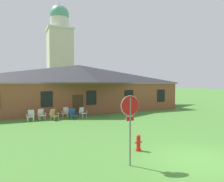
# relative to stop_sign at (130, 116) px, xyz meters

# --- Properties ---
(ground_plane) EXTENTS (200.00, 200.00, 0.00)m
(ground_plane) POSITION_rel_stop_sign_xyz_m (2.93, -0.67, -1.99)
(ground_plane) COLOR #477F33
(brick_building) EXTENTS (23.48, 10.40, 5.61)m
(brick_building) POSITION_rel_stop_sign_xyz_m (2.93, 18.49, 0.86)
(brick_building) COLOR brown
(brick_building) RESTS_ON ground
(dome_tower) EXTENTS (5.18, 5.18, 20.32)m
(dome_tower) POSITION_rel_stop_sign_xyz_m (3.85, 36.67, 7.34)
(dome_tower) COLOR beige
(dome_tower) RESTS_ON ground
(stop_sign) EXTENTS (0.81, 0.07, 2.80)m
(stop_sign) POSITION_rel_stop_sign_xyz_m (0.00, 0.00, 0.00)
(stop_sign) COLOR slate
(stop_sign) RESTS_ON ground
(lawn_chair_by_porch) EXTENTS (0.71, 0.75, 0.96)m
(lawn_chair_by_porch) POSITION_rel_stop_sign_xyz_m (-3.10, 12.08, -1.49)
(lawn_chair_by_porch) COLOR silver
(lawn_chair_by_porch) RESTS_ON ground
(lawn_chair_near_door) EXTENTS (0.73, 0.77, 0.96)m
(lawn_chair_near_door) POSITION_rel_stop_sign_xyz_m (-2.21, 12.40, -1.49)
(lawn_chair_near_door) COLOR white
(lawn_chair_near_door) RESTS_ON ground
(lawn_chair_left_end) EXTENTS (0.83, 0.86, 0.96)m
(lawn_chair_left_end) POSITION_rel_stop_sign_xyz_m (-1.23, 11.58, -1.49)
(lawn_chair_left_end) COLOR tan
(lawn_chair_left_end) RESTS_ON ground
(lawn_chair_middle) EXTENTS (0.79, 0.84, 0.96)m
(lawn_chair_middle) POSITION_rel_stop_sign_xyz_m (0.08, 12.88, -1.49)
(lawn_chair_middle) COLOR silver
(lawn_chair_middle) RESTS_ON ground
(lawn_chair_right_end) EXTENTS (0.65, 0.67, 0.96)m
(lawn_chair_right_end) POSITION_rel_stop_sign_xyz_m (0.47, 11.50, -1.49)
(lawn_chair_right_end) COLOR #2D5693
(lawn_chair_right_end) RESTS_ON ground
(lawn_chair_far_side) EXTENTS (0.75, 0.80, 0.96)m
(lawn_chair_far_side) POSITION_rel_stop_sign_xyz_m (1.57, 12.16, -1.49)
(lawn_chair_far_side) COLOR white
(lawn_chair_far_side) RESTS_ON ground
(fire_hydrant) EXTENTS (0.36, 0.28, 0.79)m
(fire_hydrant) POSITION_rel_stop_sign_xyz_m (1.27, 1.41, -1.62)
(fire_hydrant) COLOR red
(fire_hydrant) RESTS_ON ground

